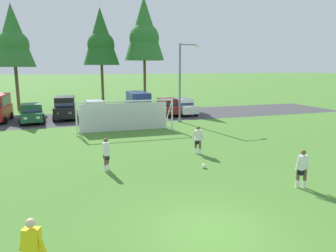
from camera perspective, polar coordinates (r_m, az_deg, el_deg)
The scene contains 18 objects.
ground_plane at distance 23.97m, azimuth -8.26°, elevation -1.48°, with size 400.00×400.00×0.00m, color #477A2D.
parking_lot_strip at distance 32.30m, azimuth -10.95°, elevation 1.58°, with size 52.00×8.40×0.01m, color #3D3D3F.
soccer_ball at distance 16.01m, azimuth 6.55°, elevation -7.19°, with size 0.22×0.22×0.22m.
soccer_goal at distance 24.93m, azimuth -7.85°, elevation 2.02°, with size 7.46×2.09×2.57m.
referee at distance 8.39m, azimuth -23.28°, elevation -20.17°, with size 0.67×0.46×1.64m.
player_striker_near at distance 15.60m, azimuth -11.12°, elevation -5.07°, with size 0.30×0.75×1.64m.
player_midfield_center at distance 18.37m, azimuth 5.44°, elevation -2.52°, with size 0.72×0.37×1.64m.
player_defender_far at distance 14.35m, azimuth 23.11°, elevation -7.14°, with size 0.75×0.32×1.64m.
parked_car_slot_left at distance 30.98m, azimuth -23.43°, elevation 2.15°, with size 2.28×4.32×1.72m.
parked_car_slot_center_left at distance 32.20m, azimuth -18.10°, elevation 3.22°, with size 2.36×4.71×2.16m.
parked_car_slot_center at distance 31.94m, azimuth -13.03°, elevation 2.99°, with size 2.16×4.26×1.72m.
parked_car_slot_center_right at distance 31.57m, azimuth -5.37°, elevation 3.98°, with size 2.33×4.87×2.52m.
parked_car_slot_right at distance 33.15m, azimuth -0.02°, elevation 3.53°, with size 2.12×4.24×1.72m.
parked_car_slot_far_right at distance 33.34m, azimuth 2.73°, elevation 3.56°, with size 2.21×4.29×1.72m.
tree_left_edge at distance 40.43m, azimuth -26.29°, elevation 14.18°, with size 4.48×4.48×11.95m.
tree_mid_left at distance 43.55m, azimuth -12.09°, elevation 15.26°, with size 4.71×4.71×12.56m.
tree_center_back at distance 43.48m, azimuth -4.35°, elevation 16.83°, with size 5.27×5.27×14.06m.
street_lamp at distance 28.76m, azimuth 2.50°, elevation 7.99°, with size 2.00×0.32×7.04m.
Camera 1 is at (-4.02, -8.10, 5.01)m, focal length 33.65 mm.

